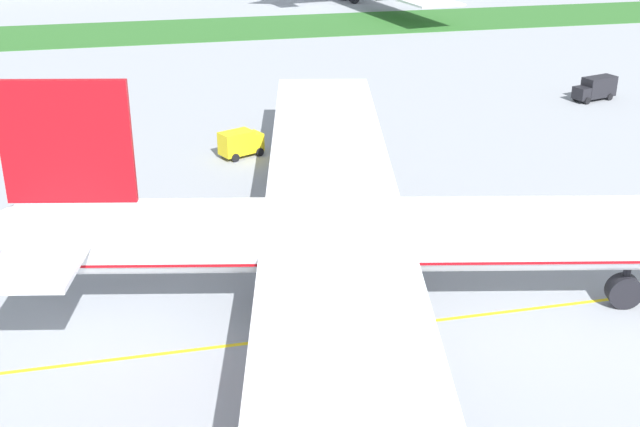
# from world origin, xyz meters

# --- Properties ---
(ground_plane) EXTENTS (600.00, 600.00, 0.00)m
(ground_plane) POSITION_xyz_m (0.00, 0.00, 0.00)
(ground_plane) COLOR #9399A0
(ground_plane) RESTS_ON ground
(apron_taxi_line) EXTENTS (280.00, 0.36, 0.01)m
(apron_taxi_line) POSITION_xyz_m (0.00, -3.92, 0.00)
(apron_taxi_line) COLOR yellow
(apron_taxi_line) RESTS_ON ground
(grass_median_strip) EXTENTS (320.00, 24.00, 0.10)m
(grass_median_strip) POSITION_xyz_m (0.00, 107.57, 0.05)
(grass_median_strip) COLOR #2D6628
(grass_median_strip) RESTS_ON ground
(airliner_foreground) EXTENTS (56.14, 91.40, 16.72)m
(airliner_foreground) POSITION_xyz_m (0.83, -1.07, 5.68)
(airliner_foreground) COLOR white
(airliner_foreground) RESTS_ON ground
(ground_crew_marshaller_front) EXTENTS (0.49, 0.45, 1.63)m
(ground_crew_marshaller_front) POSITION_xyz_m (2.93, 4.76, 0.99)
(ground_crew_marshaller_front) COLOR black
(ground_crew_marshaller_front) RESTS_ON ground
(service_truck_baggage_loader) EXTENTS (6.51, 3.77, 3.11)m
(service_truck_baggage_loader) POSITION_xyz_m (46.62, 45.64, 1.65)
(service_truck_baggage_loader) COLOR black
(service_truck_baggage_loader) RESTS_ON ground
(service_truck_fuel_bowser) EXTENTS (5.13, 3.93, 2.90)m
(service_truck_fuel_bowser) POSITION_xyz_m (-2.74, 33.42, 1.57)
(service_truck_fuel_bowser) COLOR yellow
(service_truck_fuel_bowser) RESTS_ON ground
(service_truck_catering_van) EXTENTS (5.47, 3.22, 3.19)m
(service_truck_catering_van) POSITION_xyz_m (-20.34, 44.62, 1.68)
(service_truck_catering_van) COLOR white
(service_truck_catering_van) RESTS_ON ground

